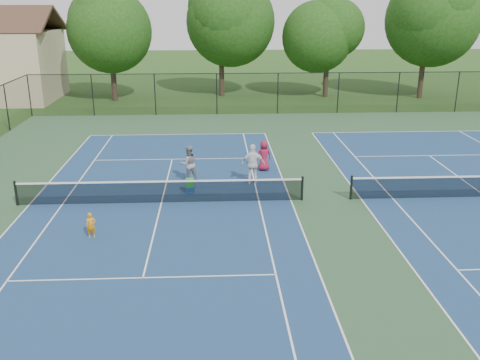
{
  "coord_description": "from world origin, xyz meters",
  "views": [
    {
      "loc": [
        -4.74,
        -21.11,
        8.16
      ],
      "look_at": [
        -3.74,
        -1.0,
        1.3
      ],
      "focal_mm": 40.0,
      "sensor_mm": 36.0,
      "label": 1
    }
  ],
  "objects_px": {
    "tree_back_a": "(110,26)",
    "tree_back_d": "(428,15)",
    "bystander_a": "(253,164)",
    "bystander_c": "(264,156)",
    "tree_back_b": "(221,18)",
    "ball_crate": "(190,190)",
    "instructor": "(189,164)",
    "ball_hopper": "(190,183)",
    "tree_back_c": "(328,32)",
    "child_player": "(91,225)"
  },
  "relations": [
    {
      "from": "tree_back_a",
      "to": "tree_back_d",
      "type": "relative_size",
      "value": 0.88
    },
    {
      "from": "bystander_a",
      "to": "bystander_c",
      "type": "xyz_separation_m",
      "value": [
        0.69,
        1.96,
        -0.17
      ]
    },
    {
      "from": "tree_back_b",
      "to": "ball_crate",
      "type": "xyz_separation_m",
      "value": [
        -1.84,
        -24.85,
        -6.45
      ]
    },
    {
      "from": "instructor",
      "to": "ball_hopper",
      "type": "distance_m",
      "value": 1.6
    },
    {
      "from": "ball_hopper",
      "to": "instructor",
      "type": "bearing_deg",
      "value": 93.68
    },
    {
      "from": "ball_crate",
      "to": "tree_back_d",
      "type": "bearing_deg",
      "value": 50.48
    },
    {
      "from": "tree_back_b",
      "to": "ball_crate",
      "type": "height_order",
      "value": "tree_back_b"
    },
    {
      "from": "tree_back_d",
      "to": "instructor",
      "type": "distance_m",
      "value": 29.12
    },
    {
      "from": "tree_back_b",
      "to": "tree_back_c",
      "type": "xyz_separation_m",
      "value": [
        9.0,
        -1.0,
        -1.11
      ]
    },
    {
      "from": "child_player",
      "to": "bystander_c",
      "type": "height_order",
      "value": "bystander_c"
    },
    {
      "from": "tree_back_b",
      "to": "tree_back_a",
      "type": "bearing_deg",
      "value": -167.47
    },
    {
      "from": "tree_back_a",
      "to": "tree_back_d",
      "type": "bearing_deg",
      "value": 0.0
    },
    {
      "from": "tree_back_a",
      "to": "tree_back_c",
      "type": "bearing_deg",
      "value": 3.18
    },
    {
      "from": "tree_back_c",
      "to": "ball_hopper",
      "type": "bearing_deg",
      "value": -114.45
    },
    {
      "from": "tree_back_b",
      "to": "instructor",
      "type": "distance_m",
      "value": 24.07
    },
    {
      "from": "tree_back_c",
      "to": "ball_crate",
      "type": "bearing_deg",
      "value": -114.45
    },
    {
      "from": "tree_back_d",
      "to": "bystander_c",
      "type": "bearing_deg",
      "value": -127.77
    },
    {
      "from": "tree_back_a",
      "to": "tree_back_d",
      "type": "xyz_separation_m",
      "value": [
        26.0,
        0.0,
        0.79
      ]
    },
    {
      "from": "instructor",
      "to": "bystander_c",
      "type": "relative_size",
      "value": 1.15
    },
    {
      "from": "tree_back_c",
      "to": "instructor",
      "type": "distance_m",
      "value": 25.26
    },
    {
      "from": "child_player",
      "to": "bystander_a",
      "type": "bearing_deg",
      "value": 27.73
    },
    {
      "from": "tree_back_d",
      "to": "ball_hopper",
      "type": "bearing_deg",
      "value": -129.52
    },
    {
      "from": "tree_back_c",
      "to": "bystander_c",
      "type": "distance_m",
      "value": 22.48
    },
    {
      "from": "instructor",
      "to": "ball_crate",
      "type": "xyz_separation_m",
      "value": [
        0.1,
        -1.55,
        -0.73
      ]
    },
    {
      "from": "tree_back_a",
      "to": "bystander_c",
      "type": "xyz_separation_m",
      "value": [
        10.71,
        -19.73,
        -5.28
      ]
    },
    {
      "from": "child_player",
      "to": "bystander_a",
      "type": "relative_size",
      "value": 0.5
    },
    {
      "from": "bystander_a",
      "to": "instructor",
      "type": "bearing_deg",
      "value": -11.26
    },
    {
      "from": "tree_back_c",
      "to": "bystander_c",
      "type": "bearing_deg",
      "value": -109.37
    },
    {
      "from": "tree_back_a",
      "to": "child_player",
      "type": "xyz_separation_m",
      "value": [
        3.81,
        -27.32,
        -5.57
      ]
    },
    {
      "from": "tree_back_d",
      "to": "instructor",
      "type": "relative_size",
      "value": 5.92
    },
    {
      "from": "ball_crate",
      "to": "ball_hopper",
      "type": "xyz_separation_m",
      "value": [
        0.0,
        0.0,
        0.33
      ]
    },
    {
      "from": "tree_back_a",
      "to": "instructor",
      "type": "height_order",
      "value": "tree_back_a"
    },
    {
      "from": "bystander_c",
      "to": "ball_hopper",
      "type": "xyz_separation_m",
      "value": [
        -3.55,
        -3.11,
        -0.29
      ]
    },
    {
      "from": "tree_back_b",
      "to": "ball_hopper",
      "type": "xyz_separation_m",
      "value": [
        -1.84,
        -24.85,
        -6.12
      ]
    },
    {
      "from": "ball_hopper",
      "to": "tree_back_a",
      "type": "bearing_deg",
      "value": 107.39
    },
    {
      "from": "ball_crate",
      "to": "tree_back_c",
      "type": "bearing_deg",
      "value": 65.55
    },
    {
      "from": "tree_back_d",
      "to": "ball_crate",
      "type": "height_order",
      "value": "tree_back_d"
    },
    {
      "from": "tree_back_a",
      "to": "tree_back_b",
      "type": "height_order",
      "value": "tree_back_b"
    },
    {
      "from": "tree_back_b",
      "to": "ball_hopper",
      "type": "distance_m",
      "value": 25.65
    },
    {
      "from": "ball_hopper",
      "to": "bystander_a",
      "type": "bearing_deg",
      "value": 21.92
    },
    {
      "from": "instructor",
      "to": "bystander_a",
      "type": "xyz_separation_m",
      "value": [
        2.97,
        -0.39,
        0.06
      ]
    },
    {
      "from": "tree_back_d",
      "to": "instructor",
      "type": "xyz_separation_m",
      "value": [
        -18.94,
        -21.3,
        -5.95
      ]
    },
    {
      "from": "bystander_a",
      "to": "ball_hopper",
      "type": "relative_size",
      "value": 4.87
    },
    {
      "from": "tree_back_a",
      "to": "ball_crate",
      "type": "relative_size",
      "value": 24.34
    },
    {
      "from": "instructor",
      "to": "bystander_c",
      "type": "distance_m",
      "value": 3.98
    },
    {
      "from": "tree_back_c",
      "to": "bystander_c",
      "type": "relative_size",
      "value": 5.51
    },
    {
      "from": "ball_crate",
      "to": "bystander_c",
      "type": "bearing_deg",
      "value": 41.21
    },
    {
      "from": "tree_back_b",
      "to": "tree_back_c",
      "type": "distance_m",
      "value": 9.12
    },
    {
      "from": "tree_back_a",
      "to": "tree_back_b",
      "type": "bearing_deg",
      "value": 12.53
    },
    {
      "from": "tree_back_b",
      "to": "instructor",
      "type": "height_order",
      "value": "tree_back_b"
    }
  ]
}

